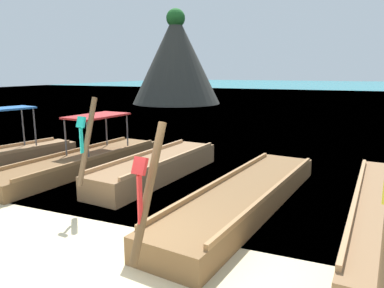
{
  "coord_description": "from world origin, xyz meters",
  "views": [
    {
      "loc": [
        3.28,
        -4.19,
        3.08
      ],
      "look_at": [
        0.0,
        3.57,
        1.37
      ],
      "focal_mm": 33.69,
      "sensor_mm": 36.0,
      "label": 1
    }
  ],
  "objects_px": {
    "longtail_boat_orange_ribbon": "(82,161)",
    "karst_rock": "(174,61)",
    "longtail_boat_turquoise_ribbon": "(157,167)",
    "longtail_boat_red_ribbon": "(246,196)",
    "longtail_boat_yellow_ribbon": "(381,216)"
  },
  "relations": [
    {
      "from": "longtail_boat_yellow_ribbon",
      "to": "karst_rock",
      "type": "distance_m",
      "value": 29.55
    },
    {
      "from": "longtail_boat_red_ribbon",
      "to": "longtail_boat_yellow_ribbon",
      "type": "relative_size",
      "value": 1.02
    },
    {
      "from": "longtail_boat_orange_ribbon",
      "to": "longtail_boat_yellow_ribbon",
      "type": "distance_m",
      "value": 8.45
    },
    {
      "from": "karst_rock",
      "to": "longtail_boat_yellow_ribbon",
      "type": "bearing_deg",
      "value": -56.5
    },
    {
      "from": "longtail_boat_orange_ribbon",
      "to": "karst_rock",
      "type": "distance_m",
      "value": 24.71
    },
    {
      "from": "longtail_boat_orange_ribbon",
      "to": "karst_rock",
      "type": "xyz_separation_m",
      "value": [
        -7.84,
        23.12,
        3.77
      ]
    },
    {
      "from": "longtail_boat_orange_ribbon",
      "to": "longtail_boat_turquoise_ribbon",
      "type": "height_order",
      "value": "longtail_boat_orange_ribbon"
    },
    {
      "from": "longtail_boat_orange_ribbon",
      "to": "longtail_boat_turquoise_ribbon",
      "type": "xyz_separation_m",
      "value": [
        2.61,
        0.16,
        0.02
      ]
    },
    {
      "from": "longtail_boat_orange_ribbon",
      "to": "longtail_boat_yellow_ribbon",
      "type": "height_order",
      "value": "longtail_boat_orange_ribbon"
    },
    {
      "from": "longtail_boat_red_ribbon",
      "to": "longtail_boat_orange_ribbon",
      "type": "bearing_deg",
      "value": 169.01
    },
    {
      "from": "longtail_boat_turquoise_ribbon",
      "to": "longtail_boat_red_ribbon",
      "type": "height_order",
      "value": "longtail_boat_turquoise_ribbon"
    },
    {
      "from": "longtail_boat_orange_ribbon",
      "to": "karst_rock",
      "type": "bearing_deg",
      "value": 108.72
    },
    {
      "from": "longtail_boat_turquoise_ribbon",
      "to": "longtail_boat_red_ribbon",
      "type": "xyz_separation_m",
      "value": [
        2.97,
        -1.24,
        -0.06
      ]
    },
    {
      "from": "longtail_boat_orange_ribbon",
      "to": "longtail_boat_red_ribbon",
      "type": "bearing_deg",
      "value": -10.99
    },
    {
      "from": "longtail_boat_turquoise_ribbon",
      "to": "karst_rock",
      "type": "height_order",
      "value": "karst_rock"
    }
  ]
}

